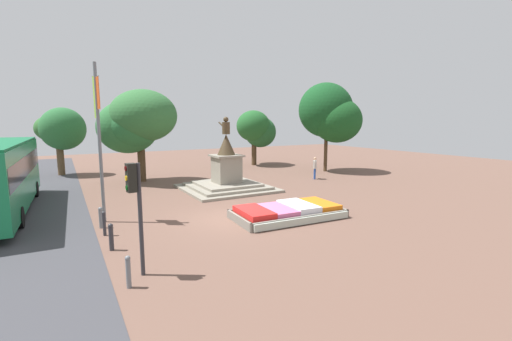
# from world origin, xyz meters

# --- Properties ---
(ground_plane) EXTENTS (75.38, 75.38, 0.00)m
(ground_plane) POSITION_xyz_m (0.00, 0.00, 0.00)
(ground_plane) COLOR brown
(flower_planter) EXTENTS (5.17, 2.91, 0.61)m
(flower_planter) POSITION_xyz_m (2.33, -1.21, 0.27)
(flower_planter) COLOR #38281C
(flower_planter) RESTS_ON ground_plane
(statue_monument) EXTENTS (5.49, 5.49, 4.71)m
(statue_monument) POSITION_xyz_m (2.66, 6.25, 0.87)
(statue_monument) COLOR gray
(statue_monument) RESTS_ON ground_plane
(traffic_light_near_crossing) EXTENTS (0.42, 0.30, 3.28)m
(traffic_light_near_crossing) POSITION_xyz_m (-4.85, -4.01, 2.31)
(traffic_light_near_crossing) COLOR #2D2D33
(traffic_light_near_crossing) RESTS_ON ground_plane
(banner_pole) EXTENTS (0.19, 1.11, 6.87)m
(banner_pole) POSITION_xyz_m (-5.12, 2.30, 3.79)
(banner_pole) COLOR slate
(banner_pole) RESTS_ON ground_plane
(pedestrian_with_handbag) EXTENTS (0.58, 0.56, 1.71)m
(pedestrian_with_handbag) POSITION_xyz_m (10.23, 6.55, 0.97)
(pedestrian_with_handbag) COLOR #264CA5
(pedestrian_with_handbag) RESTS_ON ground_plane
(kerb_bollard_south) EXTENTS (0.14, 0.14, 0.90)m
(kerb_bollard_south) POSITION_xyz_m (-5.24, -4.61, 0.47)
(kerb_bollard_south) COLOR slate
(kerb_bollard_south) RESTS_ON ground_plane
(kerb_bollard_mid_a) EXTENTS (0.17, 0.17, 0.96)m
(kerb_bollard_mid_a) POSITION_xyz_m (-5.29, -1.50, 0.51)
(kerb_bollard_mid_a) COLOR #2D2D33
(kerb_bollard_mid_a) RESTS_ON ground_plane
(kerb_bollard_mid_b) EXTENTS (0.13, 0.13, 0.97)m
(kerb_bollard_mid_b) POSITION_xyz_m (-5.32, 0.29, 0.51)
(kerb_bollard_mid_b) COLOR #2D2D33
(kerb_bollard_mid_b) RESTS_ON ground_plane
(kerb_bollard_north) EXTENTS (0.17, 0.17, 0.90)m
(kerb_bollard_north) POSITION_xyz_m (-5.34, 1.41, 0.47)
(kerb_bollard_north) COLOR slate
(kerb_bollard_north) RESTS_ON ground_plane
(park_tree_far_left) EXTENTS (3.80, 3.51, 5.52)m
(park_tree_far_left) POSITION_xyz_m (-6.56, 18.33, 3.79)
(park_tree_far_left) COLOR brown
(park_tree_far_left) RESTS_ON ground_plane
(park_tree_behind_statue) EXTENTS (4.18, 4.16, 5.48)m
(park_tree_behind_statue) POSITION_xyz_m (10.67, 16.31, 3.63)
(park_tree_behind_statue) COLOR #4C3823
(park_tree_behind_statue) RESTS_ON ground_plane
(park_tree_far_right) EXTENTS (5.25, 5.02, 7.73)m
(park_tree_far_right) POSITION_xyz_m (13.92, 9.10, 5.02)
(park_tree_far_right) COLOR #4C3823
(park_tree_far_right) RESTS_ON ground_plane
(park_tree_street_side) EXTENTS (5.47, 5.07, 6.66)m
(park_tree_street_side) POSITION_xyz_m (-1.80, 11.88, 4.37)
(park_tree_street_side) COLOR #4C3823
(park_tree_street_side) RESTS_ON ground_plane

